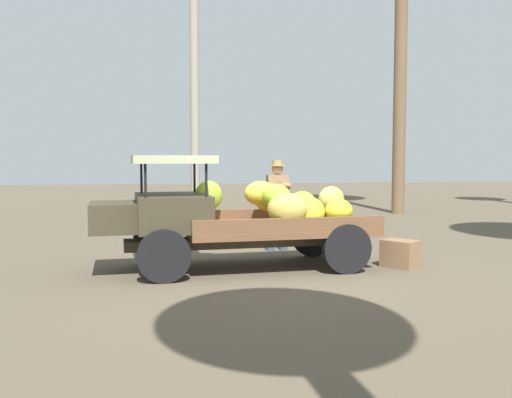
{
  "coord_description": "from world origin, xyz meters",
  "views": [
    {
      "loc": [
        1.26,
        9.0,
        1.8
      ],
      "look_at": [
        -0.14,
        -0.19,
        1.12
      ],
      "focal_mm": 40.44,
      "sensor_mm": 36.0,
      "label": 1
    }
  ],
  "objects": [
    {
      "name": "ground_plane",
      "position": [
        0.0,
        0.0,
        0.0
      ],
      "size": [
        60.0,
        60.0,
        0.0
      ],
      "primitive_type": "plane",
      "color": "brown"
    },
    {
      "name": "truck",
      "position": [
        0.33,
        -0.14,
        0.87
      ],
      "size": [
        4.56,
        2.06,
        1.83
      ],
      "rotation": [
        0.0,
        0.0,
        0.09
      ],
      "color": "#3D3525",
      "rests_on": "ground"
    },
    {
      "name": "farmer",
      "position": [
        -0.81,
        -1.86,
        1.0
      ],
      "size": [
        0.53,
        0.47,
        1.75
      ],
      "rotation": [
        0.0,
        0.0,
        1.62
      ],
      "color": "#425070",
      "rests_on": "ground"
    },
    {
      "name": "wooden_crate",
      "position": [
        -2.49,
        0.1,
        0.22
      ],
      "size": [
        0.65,
        0.68,
        0.44
      ],
      "primitive_type": "cube",
      "rotation": [
        0.0,
        0.0,
        2.24
      ],
      "color": "#846244",
      "rests_on": "ground"
    }
  ]
}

